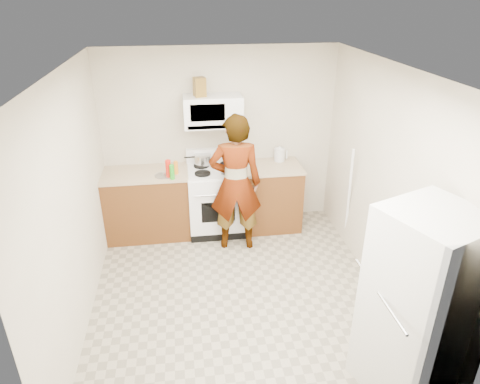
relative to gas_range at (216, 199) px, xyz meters
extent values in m
plane|color=gray|center=(0.10, -1.48, -0.49)|extent=(3.60, 3.60, 0.00)
cube|color=beige|center=(0.10, 0.31, 0.76)|extent=(3.20, 0.02, 2.50)
cube|color=beige|center=(1.69, -1.48, 0.76)|extent=(0.02, 3.60, 2.50)
cube|color=brown|center=(-0.94, 0.01, -0.04)|extent=(1.12, 0.62, 0.90)
cube|color=tan|center=(-0.94, 0.01, 0.43)|extent=(1.14, 0.64, 0.03)
cube|color=brown|center=(0.78, 0.01, -0.04)|extent=(0.80, 0.62, 0.90)
cube|color=tan|center=(0.78, 0.01, 0.43)|extent=(0.82, 0.64, 0.03)
cube|color=white|center=(0.00, -0.01, -0.04)|extent=(0.76, 0.65, 0.90)
cube|color=white|center=(0.00, -0.01, 0.43)|extent=(0.76, 0.62, 0.03)
cube|color=white|center=(0.00, 0.28, 0.54)|extent=(0.76, 0.08, 0.20)
cube|color=white|center=(0.00, 0.13, 1.21)|extent=(0.76, 0.38, 0.40)
imported|color=tan|center=(0.22, -0.47, 0.43)|extent=(0.70, 0.49, 1.82)
cube|color=white|center=(1.39, -2.88, 0.36)|extent=(0.91, 0.91, 1.70)
cylinder|color=silver|center=(0.93, 0.18, 0.54)|extent=(0.18, 0.18, 0.18)
cube|color=brown|center=(-0.16, 0.11, 1.53)|extent=(0.17, 0.17, 0.24)
cylinder|color=#B8B9BD|center=(-0.16, 0.17, 0.53)|extent=(0.24, 0.24, 0.13)
cube|color=silver|center=(0.18, -0.12, 0.47)|extent=(0.25, 0.16, 0.05)
cylinder|color=red|center=(-0.62, -0.19, 0.57)|extent=(0.07, 0.07, 0.23)
cylinder|color=orange|center=(-0.52, -0.09, 0.54)|extent=(0.07, 0.07, 0.17)
cylinder|color=#219C1C|center=(-0.57, -0.26, 0.55)|extent=(0.08, 0.08, 0.19)
cylinder|color=silver|center=(-0.68, -0.13, 0.46)|extent=(0.26, 0.26, 0.01)
cylinder|color=white|center=(1.67, -0.65, 0.23)|extent=(0.18, 0.28, 1.41)
camera|label=1|loc=(-0.41, -5.34, 2.68)|focal=32.00mm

